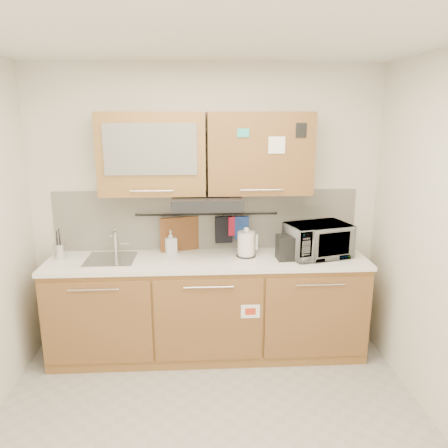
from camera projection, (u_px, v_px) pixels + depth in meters
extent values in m
plane|color=#9E9993|center=(212.00, 445.00, 2.93)|extent=(3.20, 3.20, 0.00)
plane|color=white|center=(209.00, 28.00, 2.30)|extent=(3.20, 3.20, 0.00)
plane|color=silver|center=(207.00, 209.00, 4.07)|extent=(3.20, 0.00, 3.20)
cube|color=olive|center=(208.00, 308.00, 3.99)|extent=(2.80, 0.60, 0.88)
cube|color=black|center=(208.00, 346.00, 4.08)|extent=(2.80, 0.54, 0.10)
cube|color=brown|center=(97.00, 323.00, 3.62)|extent=(0.91, 0.02, 0.74)
cylinder|color=silver|center=(93.00, 290.00, 3.52)|extent=(0.41, 0.01, 0.01)
cube|color=brown|center=(209.00, 320.00, 3.68)|extent=(0.91, 0.02, 0.74)
cylinder|color=silver|center=(209.00, 287.00, 3.58)|extent=(0.41, 0.01, 0.01)
cube|color=brown|center=(318.00, 318.00, 3.73)|extent=(0.91, 0.02, 0.74)
cylinder|color=silver|center=(321.00, 285.00, 3.63)|extent=(0.41, 0.01, 0.01)
cube|color=white|center=(208.00, 260.00, 3.86)|extent=(2.82, 0.62, 0.04)
cube|color=silver|center=(207.00, 220.00, 4.08)|extent=(2.80, 0.02, 0.56)
cube|color=olive|center=(153.00, 154.00, 3.74)|extent=(0.90, 0.35, 0.70)
cube|color=silver|center=(150.00, 149.00, 3.55)|extent=(0.76, 0.02, 0.42)
cube|color=brown|center=(259.00, 153.00, 3.79)|extent=(0.90, 0.35, 0.70)
cube|color=white|center=(277.00, 145.00, 3.60)|extent=(0.14, 0.00, 0.14)
cube|color=black|center=(207.00, 202.00, 3.79)|extent=(0.60, 0.46, 0.10)
cube|color=silver|center=(111.00, 260.00, 3.82)|extent=(0.42, 0.40, 0.03)
cylinder|color=silver|center=(115.00, 241.00, 3.95)|extent=(0.03, 0.03, 0.24)
cylinder|color=silver|center=(113.00, 233.00, 3.85)|extent=(0.02, 0.18, 0.02)
cylinder|color=black|center=(207.00, 214.00, 4.03)|extent=(1.30, 0.02, 0.02)
cylinder|color=silver|center=(60.00, 251.00, 3.84)|extent=(0.12, 0.12, 0.13)
cylinder|color=black|center=(58.00, 244.00, 3.84)|extent=(0.01, 0.01, 0.25)
cylinder|color=black|center=(61.00, 247.00, 3.82)|extent=(0.01, 0.01, 0.22)
cylinder|color=black|center=(60.00, 243.00, 3.84)|extent=(0.01, 0.01, 0.27)
cylinder|color=black|center=(57.00, 248.00, 3.82)|extent=(0.01, 0.01, 0.20)
cylinder|color=silver|center=(246.00, 244.00, 3.89)|extent=(0.19, 0.19, 0.22)
sphere|color=silver|center=(246.00, 230.00, 3.86)|extent=(0.05, 0.05, 0.05)
cube|color=silver|center=(256.00, 242.00, 3.92)|extent=(0.03, 0.04, 0.14)
cylinder|color=black|center=(246.00, 255.00, 3.92)|extent=(0.17, 0.17, 0.01)
cube|color=black|center=(293.00, 247.00, 3.82)|extent=(0.29, 0.19, 0.21)
cube|color=black|center=(288.00, 237.00, 3.79)|extent=(0.09, 0.13, 0.01)
cube|color=black|center=(299.00, 236.00, 3.80)|extent=(0.09, 0.13, 0.01)
imported|color=#999999|center=(318.00, 240.00, 3.88)|extent=(0.61, 0.50, 0.30)
imported|color=#999999|center=(171.00, 241.00, 3.99)|extent=(0.12, 0.12, 0.21)
cube|color=brown|center=(180.00, 240.00, 4.06)|extent=(0.35, 0.12, 0.44)
cube|color=navy|center=(242.00, 228.00, 4.06)|extent=(0.13, 0.04, 0.22)
cube|color=black|center=(224.00, 230.00, 4.06)|extent=(0.16, 0.06, 0.25)
cube|color=#AE1731|center=(236.00, 226.00, 4.05)|extent=(0.15, 0.06, 0.18)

